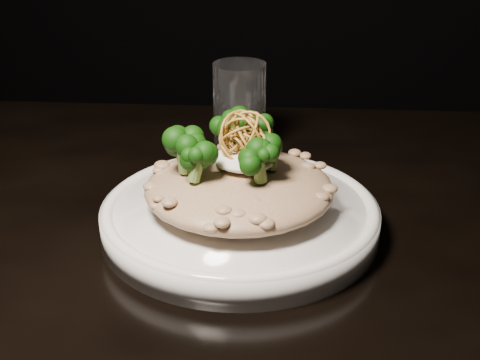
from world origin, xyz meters
TOP-DOWN VIEW (x-y plane):
  - table at (0.00, 0.00)m, footprint 1.10×0.80m
  - plate at (-0.08, 0.02)m, footprint 0.27×0.27m
  - risotto at (-0.08, 0.02)m, footprint 0.18×0.18m
  - broccoli at (-0.08, 0.03)m, footprint 0.12×0.12m
  - cheese at (-0.08, 0.03)m, footprint 0.06×0.06m
  - shallots at (-0.07, 0.02)m, footprint 0.05×0.05m
  - drinking_glass at (-0.09, 0.22)m, footprint 0.07×0.07m

SIDE VIEW (x-z plane):
  - table at x=0.00m, z-range 0.29..1.04m
  - plate at x=-0.08m, z-range 0.75..0.78m
  - risotto at x=-0.08m, z-range 0.78..0.82m
  - drinking_glass at x=-0.09m, z-range 0.75..0.86m
  - cheese at x=-0.08m, z-range 0.82..0.83m
  - broccoli at x=-0.08m, z-range 0.82..0.86m
  - shallots at x=-0.07m, z-range 0.83..0.87m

